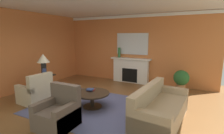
{
  "coord_description": "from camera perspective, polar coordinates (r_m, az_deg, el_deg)",
  "views": [
    {
      "loc": [
        2.65,
        -4.15,
        2.06
      ],
      "look_at": [
        0.01,
        1.07,
        1.0
      ],
      "focal_mm": 27.28,
      "sensor_mm": 36.0,
      "label": 1
    }
  ],
  "objects": [
    {
      "name": "wall_fireplace",
      "position": [
        7.76,
        6.81,
        6.03
      ],
      "size": [
        7.01,
        0.12,
        2.99
      ],
      "primitive_type": "cube",
      "color": "#CC723D",
      "rests_on": "ground_plane"
    },
    {
      "name": "fireplace",
      "position": [
        7.69,
        6.25,
        -1.28
      ],
      "size": [
        1.8,
        0.35,
        1.11
      ],
      "color": "white",
      "rests_on": "ground_plane"
    },
    {
      "name": "coffee_table",
      "position": [
        5.07,
        -6.68,
        -9.69
      ],
      "size": [
        1.0,
        1.0,
        0.45
      ],
      "color": "#2D2319",
      "rests_on": "ground_plane"
    },
    {
      "name": "vase_on_side_table",
      "position": [
        6.34,
        -21.72,
        -1.68
      ],
      "size": [
        0.14,
        0.14,
        0.25
      ],
      "primitive_type": "cylinder",
      "color": "navy",
      "rests_on": "side_table"
    },
    {
      "name": "ceiling_panel",
      "position": [
        5.27,
        -4.14,
        20.78
      ],
      "size": [
        7.01,
        6.72,
        0.06
      ],
      "primitive_type": "cube",
      "color": "white"
    },
    {
      "name": "mantel_mirror",
      "position": [
        7.66,
        6.75,
        7.73
      ],
      "size": [
        1.45,
        0.04,
        0.94
      ],
      "primitive_type": "cube",
      "color": "silver"
    },
    {
      "name": "vase_mantel_left",
      "position": [
        7.73,
        2.41,
        4.87
      ],
      "size": [
        0.12,
        0.12,
        0.45
      ],
      "primitive_type": "cylinder",
      "color": "#33703D",
      "rests_on": "fireplace"
    },
    {
      "name": "armchair_near_window",
      "position": [
        5.9,
        -24.24,
        -7.95
      ],
      "size": [
        0.86,
        0.86,
        0.95
      ],
      "color": "#C1B293",
      "rests_on": "ground_plane"
    },
    {
      "name": "side_table",
      "position": [
        6.63,
        -21.57,
        -4.98
      ],
      "size": [
        0.56,
        0.56,
        0.7
      ],
      "color": "#2D2319",
      "rests_on": "ground_plane"
    },
    {
      "name": "armchair_facing_fireplace",
      "position": [
        4.22,
        -17.65,
        -14.79
      ],
      "size": [
        0.8,
        0.8,
        0.95
      ],
      "color": "brown",
      "rests_on": "ground_plane"
    },
    {
      "name": "potted_plant",
      "position": [
        6.81,
        22.17,
        -3.83
      ],
      "size": [
        0.56,
        0.56,
        0.83
      ],
      "color": "#A8754C",
      "rests_on": "ground_plane"
    },
    {
      "name": "book_red_cover",
      "position": [
        5.22,
        -6.89,
        -7.59
      ],
      "size": [
        0.24,
        0.24,
        0.03
      ],
      "primitive_type": "cube",
      "rotation": [
        0.0,
        0.0,
        0.4
      ],
      "color": "maroon",
      "rests_on": "coffee_table"
    },
    {
      "name": "book_art_folio",
      "position": [
        5.13,
        -7.36,
        -7.48
      ],
      "size": [
        0.22,
        0.2,
        0.04
      ],
      "primitive_type": "cube",
      "rotation": [
        0.0,
        0.0,
        0.23
      ],
      "color": "navy",
      "rests_on": "coffee_table"
    },
    {
      "name": "wall_window",
      "position": [
        7.43,
        -26.23,
        4.86
      ],
      "size": [
        0.12,
        6.72,
        2.99
      ],
      "primitive_type": "cube",
      "color": "#CC723D",
      "rests_on": "ground_plane"
    },
    {
      "name": "sofa",
      "position": [
        4.45,
        15.67,
        -13.44
      ],
      "size": [
        1.07,
        2.17,
        0.85
      ],
      "color": "tan",
      "rests_on": "ground_plane"
    },
    {
      "name": "ground_plane",
      "position": [
        5.34,
        -5.41,
        -12.47
      ],
      "size": [
        8.33,
        8.33,
        0.0
      ],
      "primitive_type": "plane",
      "color": "brown"
    },
    {
      "name": "area_rug",
      "position": [
        5.19,
        -6.6,
        -13.11
      ],
      "size": [
        3.31,
        2.69,
        0.01
      ],
      "primitive_type": "cube",
      "color": "#4C517A",
      "rests_on": "ground_plane"
    },
    {
      "name": "crown_moulding",
      "position": [
        7.71,
        6.83,
        16.55
      ],
      "size": [
        7.01,
        0.08,
        0.12
      ],
      "primitive_type": "cube",
      "color": "white"
    },
    {
      "name": "table_lamp",
      "position": [
        6.47,
        -22.04,
        2.09
      ],
      "size": [
        0.44,
        0.44,
        0.75
      ],
      "color": "black",
      "rests_on": "side_table"
    }
  ]
}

